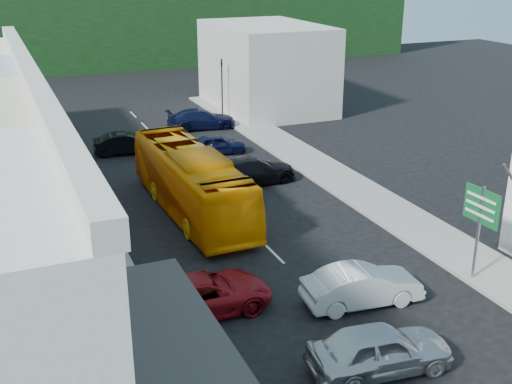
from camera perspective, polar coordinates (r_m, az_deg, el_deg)
name	(u,v)px	position (r m, az deg, el deg)	size (l,w,h in m)	color
ground	(316,295)	(25.34, 5.33, -9.08)	(120.00, 120.00, 0.00)	black
sidewalk_left	(80,228)	(31.99, -15.37, -3.08)	(3.00, 52.00, 0.15)	gray
sidewalk_right	(351,186)	(36.64, 8.42, 0.51)	(3.00, 52.00, 0.15)	gray
distant_block_right	(266,67)	(54.60, 0.89, 11.06)	(8.00, 12.00, 7.00)	#B7B2A8
hillside	(58,3)	(85.10, -17.22, 15.79)	(80.00, 26.00, 14.00)	black
bus	(191,183)	(32.54, -5.77, 0.79)	(2.50, 11.60, 3.10)	#FC9703
car_silver	(380,351)	(21.16, 10.94, -13.75)	(1.80, 4.40, 1.40)	#BABABF
car_white	(362,287)	(24.65, 9.41, -8.34)	(1.80, 4.40, 1.40)	silver
car_red	(204,295)	(23.91, -4.68, -9.08)	(1.90, 4.60, 1.40)	maroon
car_black_near	(250,172)	(36.62, -0.51, 1.76)	(1.84, 4.50, 1.40)	black
car_navy_mid	(217,144)	(42.30, -3.49, 4.32)	(1.80, 4.40, 1.40)	black
car_black_far	(127,143)	(43.13, -11.43, 4.26)	(1.80, 4.40, 1.40)	black
car_navy_far	(201,120)	(48.62, -4.88, 6.43)	(1.84, 4.50, 1.40)	black
pedestrian_left	(136,305)	(22.96, -10.63, -9.87)	(0.60, 0.40, 1.70)	black
direction_sign	(478,235)	(26.84, 19.12, -3.61)	(0.30, 1.83, 4.05)	#115C2B
traffic_signal	(222,89)	(51.30, -3.04, 9.13)	(0.79, 1.05, 4.72)	black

